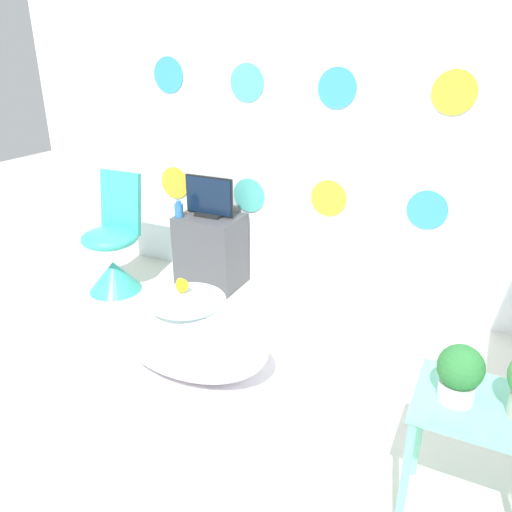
{
  "coord_description": "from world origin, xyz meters",
  "views": [
    {
      "loc": [
        1.34,
        -1.14,
        1.77
      ],
      "look_at": [
        0.27,
        1.03,
        0.74
      ],
      "focal_mm": 35.0,
      "sensor_mm": 36.0,
      "label": 1
    }
  ],
  "objects_px": {
    "tv": "(209,199)",
    "vase": "(179,210)",
    "bathtub": "(189,335)",
    "chair": "(113,256)",
    "potted_plant_left": "(460,372)"
  },
  "relations": [
    {
      "from": "tv",
      "to": "vase",
      "type": "xyz_separation_m",
      "value": [
        -0.19,
        -0.12,
        -0.08
      ]
    },
    {
      "from": "bathtub",
      "to": "vase",
      "type": "xyz_separation_m",
      "value": [
        -0.68,
        0.93,
        0.38
      ]
    },
    {
      "from": "chair",
      "to": "tv",
      "type": "height_order",
      "value": "chair"
    },
    {
      "from": "potted_plant_left",
      "to": "vase",
      "type": "bearing_deg",
      "value": 147.79
    },
    {
      "from": "chair",
      "to": "vase",
      "type": "height_order",
      "value": "chair"
    },
    {
      "from": "tv",
      "to": "vase",
      "type": "height_order",
      "value": "tv"
    },
    {
      "from": "bathtub",
      "to": "vase",
      "type": "bearing_deg",
      "value": 126.11
    },
    {
      "from": "vase",
      "to": "potted_plant_left",
      "type": "relative_size",
      "value": 0.58
    },
    {
      "from": "bathtub",
      "to": "vase",
      "type": "distance_m",
      "value": 1.22
    },
    {
      "from": "bathtub",
      "to": "vase",
      "type": "height_order",
      "value": "vase"
    },
    {
      "from": "bathtub",
      "to": "tv",
      "type": "relative_size",
      "value": 2.46
    },
    {
      "from": "tv",
      "to": "potted_plant_left",
      "type": "relative_size",
      "value": 1.81
    },
    {
      "from": "bathtub",
      "to": "chair",
      "type": "xyz_separation_m",
      "value": [
        -1.11,
        0.64,
        0.04
      ]
    },
    {
      "from": "tv",
      "to": "potted_plant_left",
      "type": "bearing_deg",
      "value": -37.16
    },
    {
      "from": "bathtub",
      "to": "chair",
      "type": "relative_size",
      "value": 1.08
    }
  ]
}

